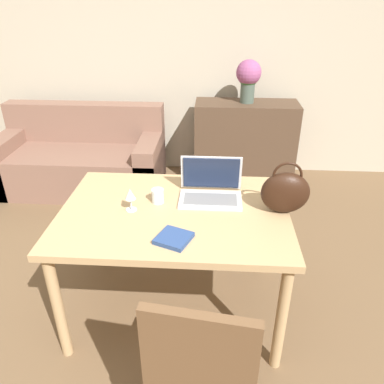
% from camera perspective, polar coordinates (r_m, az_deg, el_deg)
% --- Properties ---
extents(ground_plane, '(14.00, 14.00, 0.00)m').
position_cam_1_polar(ground_plane, '(2.27, -6.70, -26.72)').
color(ground_plane, brown).
extents(wall_back, '(10.00, 0.06, 2.70)m').
position_cam_1_polar(wall_back, '(4.14, -0.81, 21.33)').
color(wall_back, '#BCB29E').
rests_on(wall_back, ground_plane).
extents(dining_table, '(1.31, 0.93, 0.75)m').
position_cam_1_polar(dining_table, '(2.20, -2.68, -4.61)').
color(dining_table, tan).
rests_on(dining_table, ground_plane).
extents(chair, '(0.49, 0.49, 0.93)m').
position_cam_1_polar(chair, '(1.67, 1.79, -24.82)').
color(chair, brown).
rests_on(chair, ground_plane).
extents(couch, '(1.68, 0.81, 0.82)m').
position_cam_1_polar(couch, '(4.11, -16.43, 4.70)').
color(couch, '#7F5B4C').
rests_on(couch, ground_plane).
extents(sideboard, '(1.04, 0.40, 0.87)m').
position_cam_1_polar(sideboard, '(4.02, 7.99, 7.35)').
color(sideboard, '#4C3828').
rests_on(sideboard, ground_plane).
extents(laptop, '(0.37, 0.26, 0.24)m').
position_cam_1_polar(laptop, '(2.26, 2.88, 0.77)').
color(laptop, silver).
rests_on(laptop, dining_table).
extents(drinking_glass, '(0.07, 0.07, 0.09)m').
position_cam_1_polar(drinking_glass, '(2.21, -5.24, -0.59)').
color(drinking_glass, silver).
rests_on(drinking_glass, dining_table).
extents(wine_glass, '(0.06, 0.06, 0.14)m').
position_cam_1_polar(wine_glass, '(2.13, -9.39, -0.54)').
color(wine_glass, silver).
rests_on(wine_glass, dining_table).
extents(handbag, '(0.27, 0.13, 0.31)m').
position_cam_1_polar(handbag, '(2.13, 14.03, -0.01)').
color(handbag, black).
rests_on(handbag, dining_table).
extents(flower_vase, '(0.24, 0.24, 0.41)m').
position_cam_1_polar(flower_vase, '(3.84, 8.60, 16.93)').
color(flower_vase, '#47564C').
rests_on(flower_vase, sideboard).
extents(book, '(0.21, 0.21, 0.02)m').
position_cam_1_polar(book, '(1.90, -2.80, -7.05)').
color(book, navy).
rests_on(book, dining_table).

